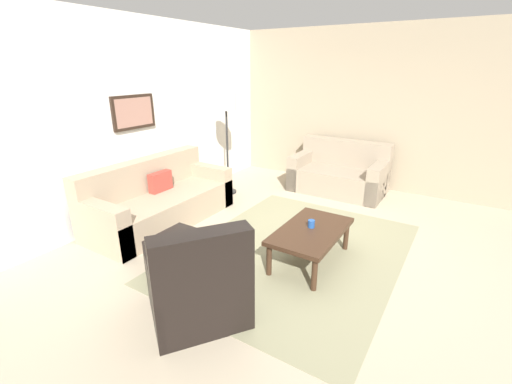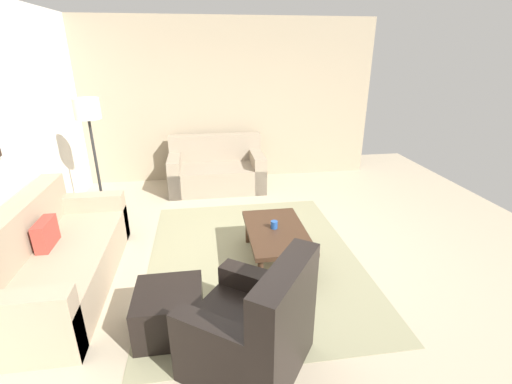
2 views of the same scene
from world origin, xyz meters
The scene contains 12 objects.
ground_plane centered at (0.00, 0.00, 0.00)m, with size 8.00×8.00×0.00m, color tan.
rear_partition centered at (0.00, 2.60, 1.40)m, with size 6.00×0.12×2.80m, color silver.
stone_feature_panel centered at (3.00, 0.00, 1.40)m, with size 0.12×5.20×2.80m, color gray.
area_rug centered at (0.00, 0.00, 0.00)m, with size 3.10×2.38×0.01m, color gray.
couch_main centered at (-0.23, 2.09, 0.30)m, with size 2.16×0.92×0.88m.
couch_loveseat centered at (2.44, 0.30, 0.30)m, with size 0.92×1.60×0.88m.
armchair_leather centered at (-1.50, 0.20, 0.31)m, with size 1.12×1.12×0.95m.
ottoman centered at (-1.02, 0.87, 0.20)m, with size 0.56×0.56×0.40m, color black.
coffee_table centered at (-0.10, -0.25, 0.36)m, with size 1.10×0.64×0.41m.
cup centered at (-0.06, -0.23, 0.45)m, with size 0.08×0.08×0.09m, color #1E478C.
lamp_standing centered at (1.27, 1.93, 1.41)m, with size 0.32×0.32×1.71m.
framed_artwork centered at (-0.12, 2.51, 1.52)m, with size 0.70×0.04×0.47m.
Camera 1 is at (-3.38, -1.57, 2.13)m, focal length 24.15 mm.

